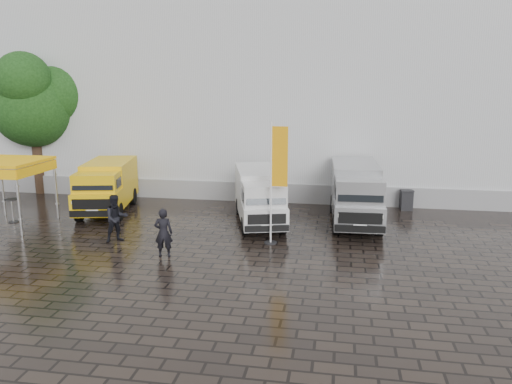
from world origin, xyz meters
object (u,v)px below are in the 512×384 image
at_px(van_white, 259,197).
at_px(wheelie_bin, 406,200).
at_px(person_front, 163,233).
at_px(person_tent, 116,218).
at_px(cocktail_table, 12,211).
at_px(canopy_tent, 6,165).
at_px(flagpole, 276,177).
at_px(van_silver, 355,194).
at_px(van_yellow, 107,188).

bearing_deg(van_white, wheelie_bin, 12.01).
height_order(person_front, person_tent, person_tent).
relative_size(cocktail_table, person_front, 0.60).
distance_m(canopy_tent, flagpole, 11.75).
bearing_deg(person_front, van_silver, -150.66).
distance_m(van_white, van_silver, 4.25).
relative_size(flagpole, wheelie_bin, 4.75).
bearing_deg(wheelie_bin, van_silver, -137.20).
relative_size(van_white, canopy_tent, 1.84).
bearing_deg(van_white, person_front, -133.79).
xyz_separation_m(van_white, flagpole, (1.09, -2.77, 1.46)).
xyz_separation_m(cocktail_table, person_tent, (5.81, -1.80, 0.40)).
relative_size(van_white, person_tent, 2.87).
distance_m(flagpole, person_front, 4.66).
bearing_deg(canopy_tent, cocktail_table, 119.71).
height_order(flagpole, person_front, flagpole).
height_order(van_white, van_silver, van_silver).
height_order(van_white, wheelie_bin, van_white).
xyz_separation_m(flagpole, wheelie_bin, (5.65, 6.31, -2.12)).
bearing_deg(person_front, person_tent, -40.45).
bearing_deg(canopy_tent, van_white, 11.62).
relative_size(van_yellow, wheelie_bin, 5.18).
height_order(van_white, flagpole, flagpole).
relative_size(van_yellow, person_front, 2.90).
distance_m(van_yellow, flagpole, 9.39).
bearing_deg(van_silver, person_tent, -157.64).
relative_size(van_silver, wheelie_bin, 5.96).
height_order(van_yellow, van_white, van_yellow).
relative_size(flagpole, person_tent, 2.53).
relative_size(wheelie_bin, person_tent, 0.53).
bearing_deg(van_white, cocktail_table, 173.45).
xyz_separation_m(canopy_tent, person_front, (8.00, -2.76, -1.79)).
height_order(canopy_tent, flagpole, flagpole).
distance_m(van_white, person_tent, 6.20).
relative_size(van_silver, cocktail_table, 5.58).
relative_size(van_yellow, flagpole, 1.09).
relative_size(canopy_tent, person_front, 1.64).
height_order(canopy_tent, cocktail_table, canopy_tent).
xyz_separation_m(van_yellow, person_tent, (2.45, -4.23, -0.26)).
bearing_deg(person_front, wheelie_bin, -148.49).
height_order(van_silver, wheelie_bin, van_silver).
relative_size(van_yellow, canopy_tent, 1.77).
bearing_deg(van_white, person_tent, -160.73).
bearing_deg(wheelie_bin, person_tent, -153.51).
relative_size(van_white, person_front, 3.01).
height_order(wheelie_bin, person_front, person_front).
distance_m(van_yellow, person_front, 7.46).
bearing_deg(van_yellow, flagpole, -33.90).
distance_m(canopy_tent, wheelie_bin, 18.43).
distance_m(van_silver, canopy_tent, 15.18).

